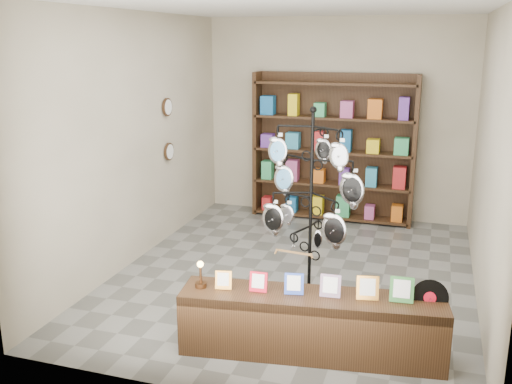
% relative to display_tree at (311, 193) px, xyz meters
% --- Properties ---
extents(ground, '(5.00, 5.00, 0.00)m').
position_rel_display_tree_xyz_m(ground, '(-0.31, 0.67, -1.18)').
color(ground, slate).
rests_on(ground, ground).
extents(room_envelope, '(5.00, 5.00, 5.00)m').
position_rel_display_tree_xyz_m(room_envelope, '(-0.31, 0.67, 0.67)').
color(room_envelope, '#BCB097').
rests_on(room_envelope, ground).
extents(display_tree, '(1.06, 1.01, 2.05)m').
position_rel_display_tree_xyz_m(display_tree, '(0.00, 0.00, 0.00)').
color(display_tree, black).
rests_on(display_tree, ground).
extents(front_shelf, '(2.31, 0.77, 0.80)m').
position_rel_display_tree_xyz_m(front_shelf, '(0.24, -1.00, -0.90)').
color(front_shelf, black).
rests_on(front_shelf, ground).
extents(back_shelving, '(2.42, 0.36, 2.20)m').
position_rel_display_tree_xyz_m(back_shelving, '(-0.31, 2.96, -0.15)').
color(back_shelving, black).
rests_on(back_shelving, ground).
extents(wall_clocks, '(0.03, 0.24, 0.84)m').
position_rel_display_tree_xyz_m(wall_clocks, '(-2.28, 1.47, 0.32)').
color(wall_clocks, black).
rests_on(wall_clocks, ground).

